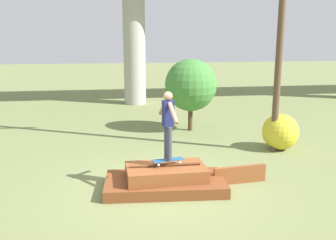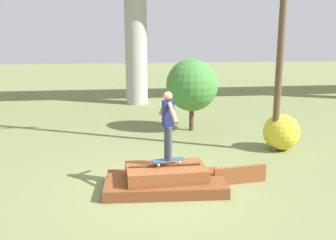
{
  "view_description": "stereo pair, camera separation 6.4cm",
  "coord_description": "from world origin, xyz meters",
  "px_view_note": "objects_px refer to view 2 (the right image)",
  "views": [
    {
      "loc": [
        -1.1,
        -7.96,
        3.45
      ],
      "look_at": [
        0.07,
        0.04,
        1.62
      ],
      "focal_mm": 40.0,
      "sensor_mm": 36.0,
      "label": 1
    },
    {
      "loc": [
        -1.04,
        -7.97,
        3.45
      ],
      "look_at": [
        0.07,
        0.04,
        1.62
      ],
      "focal_mm": 40.0,
      "sensor_mm": 36.0,
      "label": 2
    }
  ],
  "objects_px": {
    "skateboard": "(168,160)",
    "bush_yellow_flowering": "(281,132)",
    "skater": "(168,121)",
    "tree_behind_left": "(192,85)"
  },
  "relations": [
    {
      "from": "skateboard",
      "to": "tree_behind_left",
      "type": "xyz_separation_m",
      "value": [
        1.6,
        5.23,
        1.0
      ]
    },
    {
      "from": "skater",
      "to": "tree_behind_left",
      "type": "relative_size",
      "value": 0.59
    },
    {
      "from": "skater",
      "to": "bush_yellow_flowering",
      "type": "relative_size",
      "value": 1.41
    },
    {
      "from": "bush_yellow_flowering",
      "to": "tree_behind_left",
      "type": "bearing_deg",
      "value": 129.51
    },
    {
      "from": "tree_behind_left",
      "to": "skateboard",
      "type": "bearing_deg",
      "value": -107.03
    },
    {
      "from": "skateboard",
      "to": "skater",
      "type": "relative_size",
      "value": 0.49
    },
    {
      "from": "skateboard",
      "to": "skater",
      "type": "xyz_separation_m",
      "value": [
        -0.0,
        -0.0,
        0.91
      ]
    },
    {
      "from": "skateboard",
      "to": "bush_yellow_flowering",
      "type": "xyz_separation_m",
      "value": [
        3.86,
        2.5,
        -0.12
      ]
    },
    {
      "from": "bush_yellow_flowering",
      "to": "skater",
      "type": "bearing_deg",
      "value": -147.05
    },
    {
      "from": "skateboard",
      "to": "bush_yellow_flowering",
      "type": "height_order",
      "value": "bush_yellow_flowering"
    }
  ]
}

